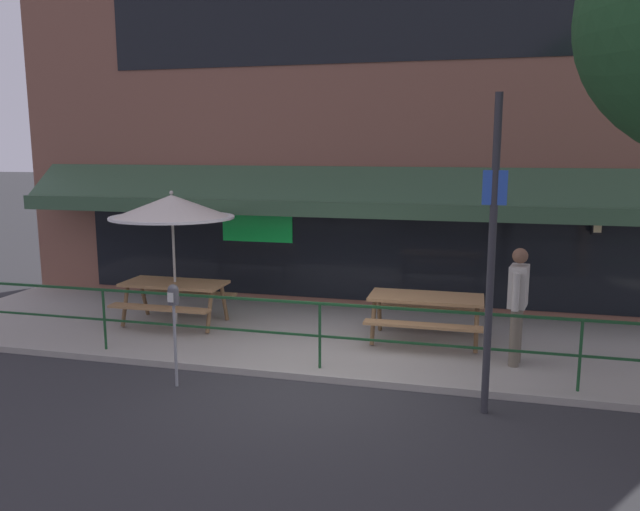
{
  "coord_description": "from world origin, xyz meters",
  "views": [
    {
      "loc": [
        2.09,
        -7.93,
        3.23
      ],
      "look_at": [
        -0.33,
        1.6,
        1.5
      ],
      "focal_mm": 35.0,
      "sensor_mm": 36.0,
      "label": 1
    }
  ],
  "objects_px": {
    "patio_umbrella_left": "(172,208)",
    "street_sign_pole": "(492,255)",
    "picnic_table_centre": "(426,306)",
    "picnic_table_left": "(175,291)",
    "pedestrian_walking": "(518,300)",
    "parking_meter_near": "(174,304)"
  },
  "relations": [
    {
      "from": "street_sign_pole",
      "to": "patio_umbrella_left",
      "type": "bearing_deg",
      "value": 156.44
    },
    {
      "from": "parking_meter_near",
      "to": "street_sign_pole",
      "type": "xyz_separation_m",
      "value": [
        4.06,
        0.14,
        0.82
      ]
    },
    {
      "from": "pedestrian_walking",
      "to": "street_sign_pole",
      "type": "relative_size",
      "value": 0.45
    },
    {
      "from": "picnic_table_left",
      "to": "parking_meter_near",
      "type": "distance_m",
      "value": 2.77
    },
    {
      "from": "street_sign_pole",
      "to": "parking_meter_near",
      "type": "bearing_deg",
      "value": -177.99
    },
    {
      "from": "picnic_table_left",
      "to": "street_sign_pole",
      "type": "height_order",
      "value": "street_sign_pole"
    },
    {
      "from": "picnic_table_centre",
      "to": "pedestrian_walking",
      "type": "distance_m",
      "value": 1.58
    },
    {
      "from": "picnic_table_centre",
      "to": "pedestrian_walking",
      "type": "relative_size",
      "value": 1.05
    },
    {
      "from": "street_sign_pole",
      "to": "picnic_table_centre",
      "type": "bearing_deg",
      "value": 111.43
    },
    {
      "from": "picnic_table_left",
      "to": "pedestrian_walking",
      "type": "relative_size",
      "value": 1.05
    },
    {
      "from": "pedestrian_walking",
      "to": "parking_meter_near",
      "type": "distance_m",
      "value": 4.83
    },
    {
      "from": "patio_umbrella_left",
      "to": "parking_meter_near",
      "type": "bearing_deg",
      "value": -63.0
    },
    {
      "from": "picnic_table_left",
      "to": "patio_umbrella_left",
      "type": "height_order",
      "value": "patio_umbrella_left"
    },
    {
      "from": "pedestrian_walking",
      "to": "street_sign_pole",
      "type": "height_order",
      "value": "street_sign_pole"
    },
    {
      "from": "picnic_table_centre",
      "to": "patio_umbrella_left",
      "type": "bearing_deg",
      "value": -179.64
    },
    {
      "from": "street_sign_pole",
      "to": "pedestrian_walking",
      "type": "bearing_deg",
      "value": 75.07
    },
    {
      "from": "patio_umbrella_left",
      "to": "street_sign_pole",
      "type": "bearing_deg",
      "value": -23.56
    },
    {
      "from": "picnic_table_centre",
      "to": "picnic_table_left",
      "type": "bearing_deg",
      "value": -179.29
    },
    {
      "from": "picnic_table_left",
      "to": "patio_umbrella_left",
      "type": "distance_m",
      "value": 1.47
    },
    {
      "from": "parking_meter_near",
      "to": "street_sign_pole",
      "type": "relative_size",
      "value": 0.37
    },
    {
      "from": "patio_umbrella_left",
      "to": "parking_meter_near",
      "type": "xyz_separation_m",
      "value": [
        1.25,
        -2.46,
        -1.03
      ]
    },
    {
      "from": "picnic_table_left",
      "to": "patio_umbrella_left",
      "type": "xyz_separation_m",
      "value": [
        -0.0,
        0.03,
        1.47
      ]
    }
  ]
}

